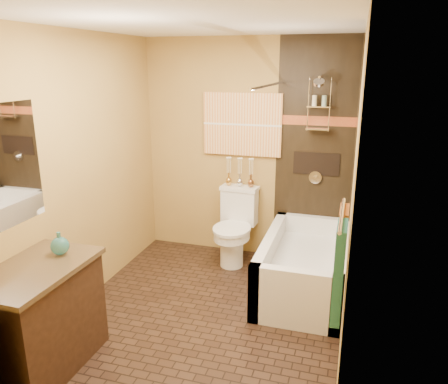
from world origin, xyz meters
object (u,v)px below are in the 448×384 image
at_px(vanity, 40,318).
at_px(toilet, 235,226).
at_px(sunset_painting, 242,124).
at_px(bathtub, 304,269).

bearing_deg(vanity, toilet, 68.97).
height_order(sunset_painting, toilet, sunset_painting).
relative_size(bathtub, toilet, 1.77).
bearing_deg(bathtub, toilet, 151.98).
xyz_separation_m(bathtub, toilet, (-0.84, 0.45, 0.21)).
distance_m(toilet, vanity, 2.37).
bearing_deg(toilet, sunset_painting, 94.01).
bearing_deg(toilet, bathtub, -24.01).
xyz_separation_m(sunset_painting, bathtub, (0.84, -0.73, -1.33)).
relative_size(toilet, vanity, 0.90).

